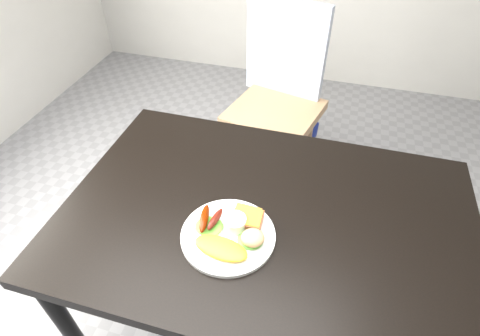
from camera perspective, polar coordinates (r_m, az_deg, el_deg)
The scene contains 15 objects.
room_floor at distance 1.75m, azimuth 2.83°, elevation -23.29°, with size 4.00×4.50×0.02m, color gray.
dining_table at distance 1.12m, azimuth 4.10°, elevation -7.48°, with size 1.20×0.80×0.04m, color black.
dining_chair at distance 2.04m, azimuth 5.27°, elevation 8.36°, with size 0.44×0.44×0.05m, color tan.
person at distance 1.64m, azimuth 4.83°, elevation 8.02°, with size 0.48×0.32×1.33m, color navy.
plate at distance 1.05m, azimuth -1.82°, elevation -10.24°, with size 0.26×0.26×0.01m, color white.
lettuce_left at distance 1.06m, azimuth -4.73°, elevation -8.82°, with size 0.08×0.07×0.01m, color green.
lettuce_right at distance 1.02m, azimuth 1.55°, elevation -10.93°, with size 0.07×0.06×0.01m, color green.
omelette at distance 1.00m, azimuth -2.92°, elevation -12.08°, with size 0.15×0.07×0.02m, color gold.
sausage_a at distance 1.05m, azimuth -5.47°, elevation -7.65°, with size 0.02×0.10×0.02m, color #6C1B00.
sausage_b at distance 1.05m, azimuth -3.81°, elevation -7.76°, with size 0.02×0.08×0.02m, color #5A1B0A.
ramekin at distance 1.04m, azimuth -0.80°, elevation -8.39°, with size 0.06×0.06×0.04m, color white.
toast_a at distance 1.07m, azimuth 0.92°, elevation -7.38°, with size 0.08×0.08×0.01m, color olive.
toast_b at distance 1.05m, azimuth 1.57°, elevation -7.72°, with size 0.07×0.07×0.01m, color brown.
potato_salad at distance 1.00m, azimuth 1.97°, elevation -10.58°, with size 0.06×0.06×0.03m, color beige.
fork at distance 1.05m, azimuth -3.93°, elevation -9.43°, with size 0.16×0.01×0.00m, color #ADAFB7.
Camera 1 is at (0.12, -0.72, 1.59)m, focal length 28.00 mm.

